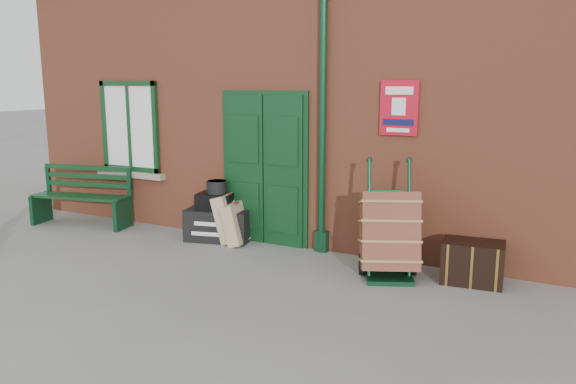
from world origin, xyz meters
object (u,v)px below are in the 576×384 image
Objects in this scene: bench at (83,195)px; houdini_trunk at (219,224)px; porter_trolley at (389,233)px; dark_trunk at (473,262)px.

bench is 2.60m from houdini_trunk.
porter_trolley reaches higher than dark_trunk.
houdini_trunk is at bearing -5.96° from bench.
houdini_trunk is at bearing 171.71° from dark_trunk.
bench is 1.79× the size of houdini_trunk.
porter_trolley is (2.80, -0.37, 0.31)m from houdini_trunk.
bench reaches higher than houdini_trunk.
dark_trunk is (3.77, -0.12, 0.01)m from houdini_trunk.
porter_trolley is (5.37, -0.09, 0.04)m from bench.
houdini_trunk is 2.84m from porter_trolley.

